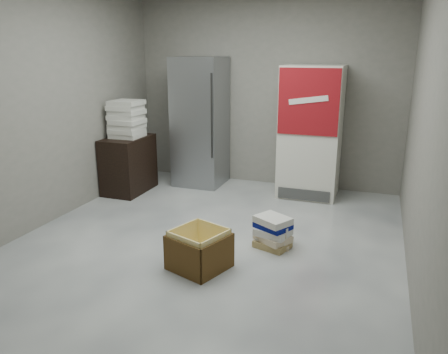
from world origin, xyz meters
name	(u,v)px	position (x,y,z in m)	size (l,w,h in m)	color
ground	(203,246)	(0.00, 0.00, 0.00)	(5.00, 5.00, 0.00)	silver
room_shell	(200,71)	(0.00, 0.00, 1.80)	(4.04, 5.04, 2.82)	gray
steel_fridge	(201,122)	(-0.90, 2.13, 0.95)	(0.70, 0.72, 1.90)	gray
coke_cooler	(311,132)	(0.75, 2.12, 0.90)	(0.80, 0.73, 1.80)	silver
wood_shelf	(129,164)	(-1.73, 1.40, 0.40)	(0.50, 0.80, 0.80)	black
supply_box_stack	(127,119)	(-1.72, 1.41, 1.06)	(0.44, 0.43, 0.52)	silver
phonebook_stack_main	(273,232)	(0.69, 0.23, 0.17)	(0.43, 0.42, 0.34)	#99824F
phonebook_stack_side	(274,234)	(0.69, 0.29, 0.13)	(0.38, 0.32, 0.25)	beige
cardboard_box	(199,252)	(0.14, -0.44, 0.16)	(0.61, 0.61, 0.38)	yellow
bucket_lid	(195,239)	(-0.11, 0.07, 0.04)	(0.33, 0.33, 0.09)	yellow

